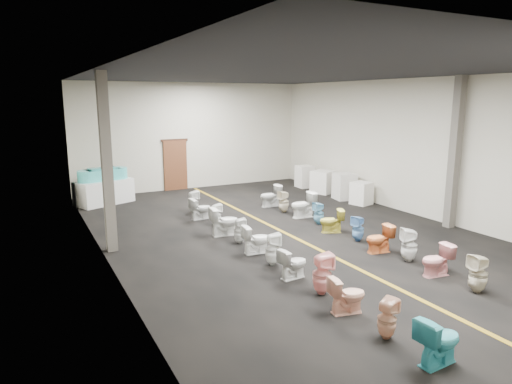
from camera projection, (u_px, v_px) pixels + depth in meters
floor at (290, 235)px, 13.04m from camera, size 16.00×16.00×0.00m
ceiling at (292, 73)px, 12.13m from camera, size 16.00×16.00×0.00m
wall_back at (192, 136)px, 19.53m from camera, size 10.00×0.00×10.00m
wall_left at (103, 170)px, 10.31m from camera, size 0.00×16.00×16.00m
wall_right at (421, 148)px, 14.86m from camera, size 0.00×16.00×16.00m
aisle_stripe at (290, 235)px, 13.04m from camera, size 0.12×15.60×0.01m
back_door at (175, 165)px, 19.35m from camera, size 1.00×0.10×2.10m
door_frame at (174, 140)px, 19.15m from camera, size 1.15×0.08×0.10m
column_left at (107, 164)px, 11.30m from camera, size 0.25×0.25×4.50m
column_right at (455, 153)px, 13.45m from camera, size 0.25×0.25×4.50m
display_table at (104, 192)px, 16.89m from camera, size 2.22×1.69×0.89m
bathtub at (103, 175)px, 16.77m from camera, size 1.82×0.96×0.55m
appliance_crate_a at (361, 193)px, 16.78m from camera, size 0.78×0.78×0.83m
appliance_crate_b at (344, 186)px, 17.63m from camera, size 0.86×0.86×1.01m
appliance_crate_c at (323, 182)px, 18.83m from camera, size 1.05×1.05×0.92m
appliance_crate_d at (305, 176)px, 20.03m from camera, size 0.70×0.70×0.95m
toilet_left_0 at (439, 340)px, 6.66m from camera, size 0.76×0.46×0.75m
toilet_left_1 at (387, 319)px, 7.38m from camera, size 0.39×0.38×0.68m
toilet_left_2 at (347, 295)px, 8.27m from camera, size 0.73×0.50×0.69m
toilet_left_3 at (322, 274)px, 9.04m from camera, size 0.45×0.44×0.85m
toilet_left_4 at (293, 263)px, 9.88m from camera, size 0.69×0.44×0.67m
toilet_left_5 at (273, 249)px, 10.65m from camera, size 0.44×0.44×0.77m
toilet_left_6 at (256, 239)px, 11.48m from camera, size 0.75×0.48×0.73m
toilet_left_7 at (240, 231)px, 12.28m from camera, size 0.37×0.37×0.69m
toilet_left_8 at (224, 221)px, 12.97m from camera, size 0.85×0.53×0.82m
toilet_left_9 at (216, 215)px, 13.96m from camera, size 0.32×0.31×0.69m
toilet_left_10 at (200, 208)px, 14.74m from camera, size 0.71×0.43×0.70m
toilet_left_11 at (193, 202)px, 15.49m from camera, size 0.38×0.37×0.77m
toilet_right_2 at (478, 274)px, 9.13m from camera, size 0.41×0.41×0.80m
toilet_right_3 at (437, 260)px, 9.99m from camera, size 0.75×0.49×0.71m
toilet_right_4 at (409, 245)px, 10.86m from camera, size 0.50×0.50×0.83m
toilet_right_5 at (379, 239)px, 11.52m from camera, size 0.75×0.50×0.71m
toilet_right_6 at (358, 229)px, 12.44m from camera, size 0.39×0.38×0.71m
toilet_right_7 at (332, 221)px, 13.25m from camera, size 0.78×0.62×0.69m
toilet_right_8 at (319, 213)px, 14.12m from camera, size 0.34×0.34×0.70m
toilet_right_9 at (303, 205)px, 14.93m from camera, size 0.85×0.53×0.84m
toilet_right_10 at (284, 202)px, 15.57m from camera, size 0.37×0.36×0.76m
toilet_right_11 at (271, 196)px, 16.45m from camera, size 0.79×0.49×0.78m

